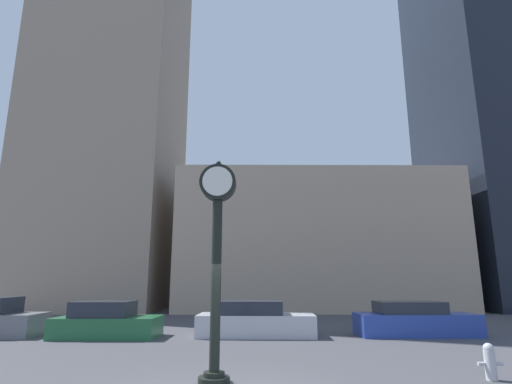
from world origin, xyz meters
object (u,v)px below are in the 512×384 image
car_silver (255,321)px  street_clock (217,241)px  car_green (107,322)px  fire_hydrant_far (490,361)px  car_blue (415,321)px

car_silver → street_clock: bearing=-95.1°
car_green → car_silver: car_green is taller
car_silver → fire_hydrant_far: size_ratio=5.95×
car_silver → car_blue: 6.34m
street_clock → fire_hydrant_far: 6.63m
car_green → car_silver: bearing=4.4°
street_clock → fire_hydrant_far: street_clock is taller
car_silver → car_blue: car_silver is taller
car_green → fire_hydrant_far: (10.87, -6.72, -0.17)m
car_green → fire_hydrant_far: bearing=-31.0°
street_clock → car_green: (-4.79, 6.87, -2.47)m
street_clock → car_green: bearing=124.9°
street_clock → car_blue: size_ratio=1.06×
car_blue → fire_hydrant_far: car_blue is taller
street_clock → fire_hydrant_far: bearing=1.4°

